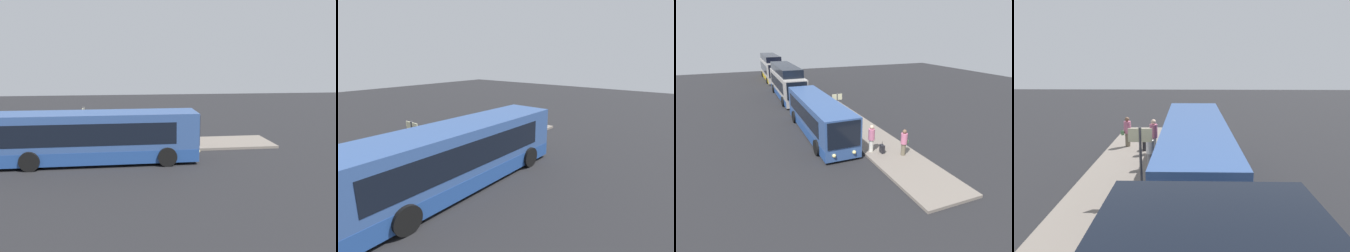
% 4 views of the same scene
% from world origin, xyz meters
% --- Properties ---
extents(ground, '(80.00, 80.00, 0.00)m').
position_xyz_m(ground, '(0.00, 0.00, 0.00)').
color(ground, '#232326').
extents(platform, '(20.00, 3.30, 0.16)m').
position_xyz_m(platform, '(0.00, 3.25, 0.08)').
color(platform, slate).
rests_on(platform, ground).
extents(bus_lead, '(11.12, 2.72, 2.82)m').
position_xyz_m(bus_lead, '(-1.46, -0.05, 1.41)').
color(bus_lead, '#33518C').
rests_on(bus_lead, ground).
extents(passenger_boarding, '(0.58, 0.68, 1.75)m').
position_xyz_m(passenger_boarding, '(4.74, 3.81, 1.10)').
color(passenger_boarding, '#6B604C').
rests_on(passenger_boarding, platform).
extents(passenger_waiting, '(0.43, 0.59, 1.58)m').
position_xyz_m(passenger_waiting, '(1.00, 2.01, 1.00)').
color(passenger_waiting, gray).
rests_on(passenger_waiting, platform).
extents(passenger_with_bags, '(0.58, 0.58, 1.86)m').
position_xyz_m(passenger_with_bags, '(3.50, 2.12, 1.16)').
color(passenger_with_bags, silver).
rests_on(passenger_with_bags, platform).
extents(suitcase, '(0.39, 0.21, 0.80)m').
position_xyz_m(suitcase, '(3.96, 2.69, 0.44)').
color(suitcase, black).
rests_on(suitcase, platform).
extents(sign_post, '(0.10, 0.87, 2.72)m').
position_xyz_m(sign_post, '(-2.41, 1.95, 1.93)').
color(sign_post, '#4C4C51').
rests_on(sign_post, platform).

